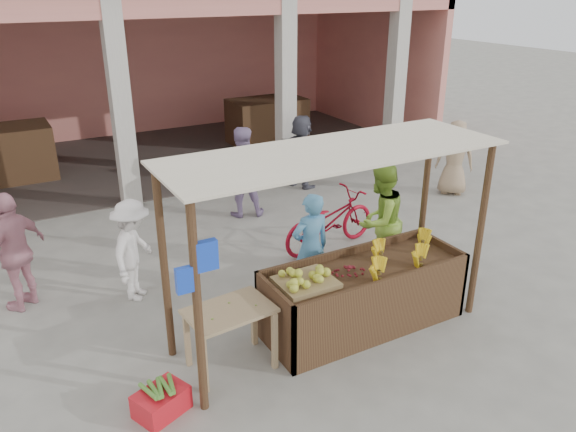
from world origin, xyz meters
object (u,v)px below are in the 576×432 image
vendor_blue (311,244)px  motorcycle (330,220)px  fruit_stall (363,298)px  side_table (230,320)px  red_crate (161,402)px  vendor_green (380,218)px

vendor_blue → motorcycle: bearing=-131.9°
fruit_stall → side_table: size_ratio=2.59×
fruit_stall → vendor_blue: (-0.25, 0.89, 0.44)m
side_table → red_crate: bearing=-165.1°
side_table → motorcycle: bearing=32.5°
fruit_stall → vendor_green: (1.00, 1.00, 0.52)m
fruit_stall → vendor_blue: vendor_blue is taller
vendor_blue → motorcycle: vendor_blue is taller
red_crate → vendor_blue: (2.51, 1.20, 0.70)m
fruit_stall → vendor_blue: 1.03m
fruit_stall → vendor_blue: bearing=105.6°
side_table → red_crate: size_ratio=1.94×
vendor_blue → vendor_green: bearing=-174.5°
vendor_blue → motorcycle: size_ratio=0.87×
fruit_stall → red_crate: (-2.76, -0.31, -0.27)m
side_table → vendor_blue: 1.80m
red_crate → vendor_green: vendor_green is taller
side_table → motorcycle: 3.42m
fruit_stall → side_table: bearing=178.7°
vendor_blue → side_table: bearing=28.9°
motorcycle → side_table: bearing=120.0°
fruit_stall → vendor_green: 1.51m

